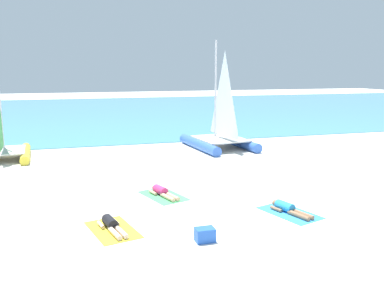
# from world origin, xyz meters

# --- Properties ---
(ground_plane) EXTENTS (120.00, 120.00, 0.00)m
(ground_plane) POSITION_xyz_m (0.00, 10.00, 0.00)
(ground_plane) COLOR white
(ocean_water) EXTENTS (120.00, 40.00, 0.05)m
(ocean_water) POSITION_xyz_m (0.00, 32.77, 0.03)
(ocean_water) COLOR #4C9EB7
(ocean_water) RESTS_ON ground
(sailboat_blue) EXTENTS (3.41, 4.88, 5.99)m
(sailboat_blue) POSITION_xyz_m (3.00, 10.36, 0.89)
(sailboat_blue) COLOR blue
(sailboat_blue) RESTS_ON ground
(sailboat_yellow) EXTENTS (2.69, 3.98, 4.99)m
(sailboat_yellow) POSITION_xyz_m (-8.23, 10.60, 0.74)
(sailboat_yellow) COLOR yellow
(sailboat_yellow) RESTS_ON ground
(towel_left) EXTENTS (1.51, 2.10, 0.01)m
(towel_left) POSITION_xyz_m (-4.04, -0.06, 0.01)
(towel_left) COLOR yellow
(towel_left) RESTS_ON ground
(sunbather_left) EXTENTS (0.74, 1.56, 0.30)m
(sunbather_left) POSITION_xyz_m (-4.05, 0.00, 0.13)
(sunbather_left) COLOR black
(sunbather_left) RESTS_ON towel_left
(towel_middle) EXTENTS (1.62, 2.14, 0.01)m
(towel_middle) POSITION_xyz_m (-2.00, 2.58, 0.01)
(towel_middle) COLOR #4CB266
(towel_middle) RESTS_ON ground
(sunbather_middle) EXTENTS (0.84, 1.54, 0.30)m
(sunbather_middle) POSITION_xyz_m (-2.02, 2.65, 0.13)
(sunbather_middle) COLOR #D83372
(sunbather_middle) RESTS_ON towel_middle
(towel_right) EXTENTS (1.61, 2.14, 0.01)m
(towel_right) POSITION_xyz_m (1.36, -0.26, 0.01)
(towel_right) COLOR #338CD8
(towel_right) RESTS_ON ground
(sunbather_right) EXTENTS (0.83, 1.54, 0.30)m
(sunbather_right) POSITION_xyz_m (1.34, -0.19, 0.13)
(sunbather_right) COLOR #268CCC
(sunbather_right) RESTS_ON towel_right
(cooler_box) EXTENTS (0.50, 0.36, 0.36)m
(cooler_box) POSITION_xyz_m (-1.83, -1.52, 0.18)
(cooler_box) COLOR blue
(cooler_box) RESTS_ON ground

